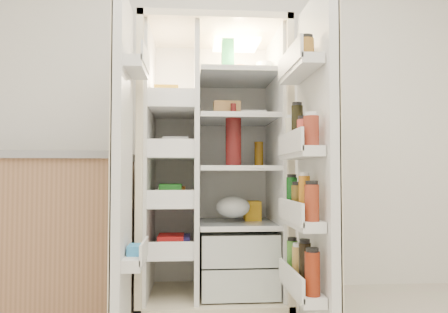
{
  "coord_description": "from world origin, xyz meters",
  "views": [
    {
      "loc": [
        -0.3,
        -1.17,
        0.85
      ],
      "look_at": [
        -0.11,
        1.25,
        0.94
      ],
      "focal_mm": 34.0,
      "sensor_mm": 36.0,
      "label": 1
    }
  ],
  "objects": [
    {
      "name": "freezer_door",
      "position": [
        -0.65,
        1.05,
        0.89
      ],
      "size": [
        0.15,
        0.4,
        1.72
      ],
      "color": "silver",
      "rests_on": "floor"
    },
    {
      "name": "refrigerator",
      "position": [
        -0.14,
        1.65,
        0.74
      ],
      "size": [
        0.92,
        0.7,
        1.8
      ],
      "color": "beige",
      "rests_on": "floor"
    },
    {
      "name": "wall_back",
      "position": [
        0.0,
        2.0,
        1.35
      ],
      "size": [
        4.0,
        0.02,
        2.7
      ],
      "primitive_type": "cube",
      "color": "white",
      "rests_on": "floor"
    },
    {
      "name": "fridge_door",
      "position": [
        0.33,
        0.96,
        0.87
      ],
      "size": [
        0.17,
        0.58,
        1.72
      ],
      "color": "silver",
      "rests_on": "floor"
    },
    {
      "name": "kitchen_counter",
      "position": [
        -1.35,
        1.55,
        0.49
      ],
      "size": [
        1.34,
        0.71,
        0.97
      ],
      "color": "#9B6E4D",
      "rests_on": "floor"
    }
  ]
}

